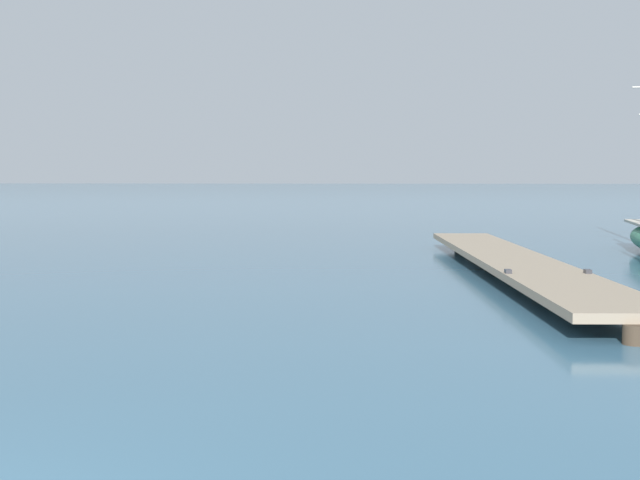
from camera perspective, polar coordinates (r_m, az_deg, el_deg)
The scene contains 1 object.
floating_dock at distance 20.92m, azimuth 12.77°, elevation -1.37°, with size 2.64×16.74×0.53m.
Camera 1 is at (3.63, -4.79, 2.46)m, focal length 47.84 mm.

